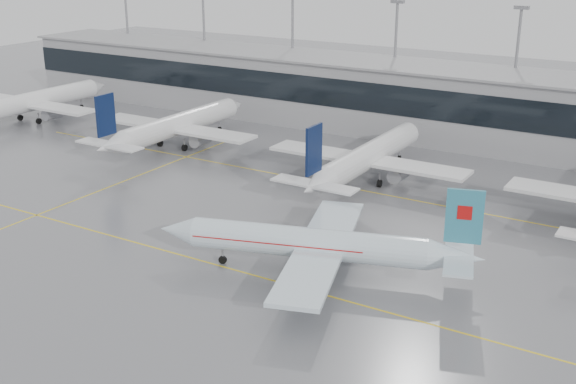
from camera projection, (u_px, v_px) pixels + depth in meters
The scene contains 12 objects.
ground at pixel (229, 268), 76.63m from camera, with size 320.00×320.00×0.00m, color slate.
taxi_line_main at pixel (229, 268), 76.63m from camera, with size 120.00×0.25×0.01m, color yellow.
taxi_line_north at pixel (355, 189), 100.79m from camera, with size 120.00×0.25×0.01m, color yellow.
taxi_line_cross at pixel (120, 183), 103.40m from camera, with size 0.25×60.00×0.01m, color yellow.
terminal at pixel (438, 104), 124.56m from camera, with size 180.00×15.00×12.00m, color gray.
terminal_glass at pixel (423, 104), 117.97m from camera, with size 180.00×0.20×5.00m, color black.
terminal_roof at pixel (441, 68), 122.48m from camera, with size 182.00×16.00×0.40m, color gray.
light_masts at pixel (453, 57), 126.93m from camera, with size 156.40×1.00×22.60m.
air_canada_jet at pixel (320, 245), 74.30m from camera, with size 33.58×26.92×10.54m.
parked_jet_a at pixel (32, 102), 136.80m from camera, with size 29.64×36.96×11.72m.
parked_jet_b at pixel (176, 125), 119.66m from camera, with size 29.64×36.96×11.72m.
parked_jet_c at pixel (367, 157), 102.52m from camera, with size 29.64×36.96×11.72m.
Camera 1 is at (41.44, -56.15, 33.29)m, focal length 45.00 mm.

